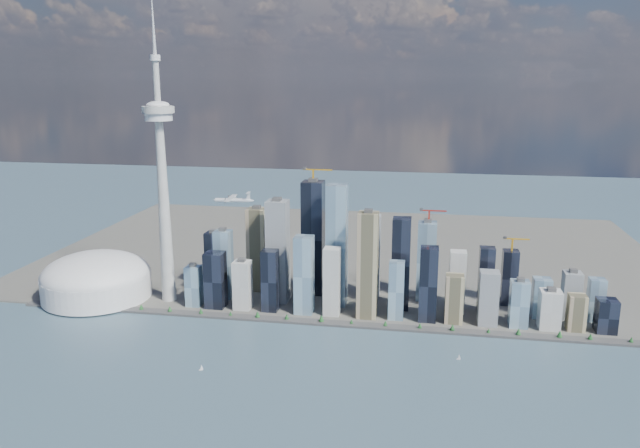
% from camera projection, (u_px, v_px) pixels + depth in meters
% --- Properties ---
extents(ground, '(4000.00, 4000.00, 0.00)m').
position_uv_depth(ground, '(289.00, 396.00, 825.30)').
color(ground, '#324857').
rests_on(ground, ground).
extents(seawall, '(1100.00, 22.00, 4.00)m').
position_uv_depth(seawall, '(321.00, 323.00, 1064.41)').
color(seawall, '#383838').
rests_on(seawall, ground).
extents(land, '(1400.00, 900.00, 3.00)m').
position_uv_depth(land, '(353.00, 251.00, 1495.76)').
color(land, '#4C4C47').
rests_on(land, ground).
extents(shoreline_trees, '(960.53, 7.20, 8.80)m').
position_uv_depth(shoreline_trees, '(321.00, 319.00, 1062.83)').
color(shoreline_trees, '#3F2D1E').
rests_on(shoreline_trees, seawall).
extents(skyscraper_cluster, '(736.00, 142.00, 244.40)m').
position_uv_depth(skyscraper_cluster, '(362.00, 268.00, 1120.60)').
color(skyscraper_cluster, black).
rests_on(skyscraper_cluster, land).
extents(needle_tower, '(56.00, 56.00, 550.50)m').
position_uv_depth(needle_tower, '(162.00, 177.00, 1117.35)').
color(needle_tower, '#9B9A96').
rests_on(needle_tower, land).
extents(dome_stadium, '(200.00, 200.00, 86.00)m').
position_uv_depth(dome_stadium, '(96.00, 279.00, 1176.69)').
color(dome_stadium, white).
rests_on(dome_stadium, land).
extents(airplane, '(68.46, 60.60, 16.68)m').
position_uv_depth(airplane, '(233.00, 200.00, 1019.18)').
color(airplane, silver).
rests_on(airplane, ground).
extents(sailboat_west, '(6.50, 3.19, 9.04)m').
position_uv_depth(sailboat_west, '(201.00, 368.00, 896.63)').
color(sailboat_west, silver).
rests_on(sailboat_west, ground).
extents(sailboat_east, '(6.77, 2.58, 9.35)m').
position_uv_depth(sailboat_east, '(459.00, 358.00, 929.88)').
color(sailboat_east, silver).
rests_on(sailboat_east, ground).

